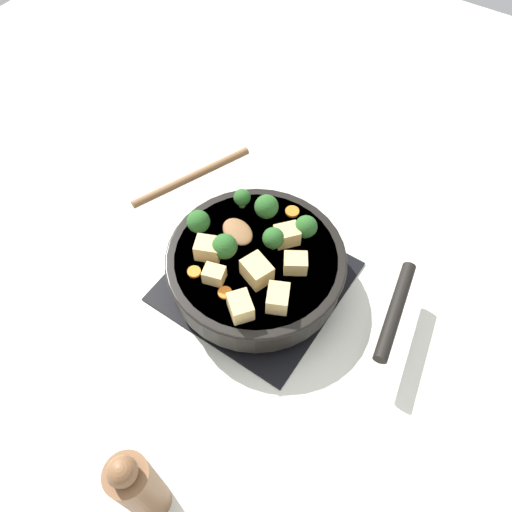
{
  "coord_description": "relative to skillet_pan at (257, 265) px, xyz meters",
  "views": [
    {
      "loc": [
        -0.42,
        -0.28,
        0.82
      ],
      "look_at": [
        0.0,
        0.0,
        0.09
      ],
      "focal_mm": 35.0,
      "sensor_mm": 36.0,
      "label": 1
    }
  ],
  "objects": [
    {
      "name": "broccoli_floret_east_rim",
      "position": [
        0.08,
        0.09,
        0.05
      ],
      "size": [
        0.03,
        0.03,
        0.04
      ],
      "color": "#709956",
      "rests_on": "skillet_pan"
    },
    {
      "name": "ground_plane",
      "position": [
        -0.0,
        0.0,
        -0.06
      ],
      "size": [
        2.4,
        2.4,
        0.0
      ],
      "primitive_type": "plane",
      "color": "silver"
    },
    {
      "name": "broccoli_floret_west_rim",
      "position": [
        -0.03,
        0.05,
        0.06
      ],
      "size": [
        0.05,
        0.05,
        0.05
      ],
      "color": "#709956",
      "rests_on": "skillet_pan"
    },
    {
      "name": "front_burner_grate",
      "position": [
        -0.0,
        0.0,
        -0.05
      ],
      "size": [
        0.31,
        0.31,
        0.03
      ],
      "color": "black",
      "rests_on": "ground_plane"
    },
    {
      "name": "carrot_slice_near_center",
      "position": [
        -0.09,
        -0.0,
        0.03
      ],
      "size": [
        0.02,
        0.02,
        0.01
      ],
      "primitive_type": "cylinder",
      "color": "orange",
      "rests_on": "skillet_pan"
    },
    {
      "name": "tofu_cube_center_large",
      "position": [
        -0.06,
        -0.08,
        0.04
      ],
      "size": [
        0.06,
        0.05,
        0.04
      ],
      "primitive_type": "cube",
      "rotation": [
        0.0,
        0.0,
        0.45
      ],
      "color": "#DBB770",
      "rests_on": "skillet_pan"
    },
    {
      "name": "skillet_pan",
      "position": [
        0.0,
        0.0,
        0.0
      ],
      "size": [
        0.33,
        0.45,
        0.06
      ],
      "color": "black",
      "rests_on": "front_burner_grate"
    },
    {
      "name": "carrot_slice_orange_thin",
      "position": [
        -0.09,
        0.07,
        0.03
      ],
      "size": [
        0.02,
        0.02,
        0.01
      ],
      "primitive_type": "cylinder",
      "color": "orange",
      "rests_on": "skillet_pan"
    },
    {
      "name": "broccoli_floret_center_top",
      "position": [
        0.03,
        -0.01,
        0.05
      ],
      "size": [
        0.04,
        0.04,
        0.05
      ],
      "color": "#709956",
      "rests_on": "skillet_pan"
    },
    {
      "name": "tofu_cube_west_chunk",
      "position": [
        -0.04,
        -0.02,
        0.05
      ],
      "size": [
        0.05,
        0.06,
        0.04
      ],
      "primitive_type": "cube",
      "rotation": [
        0.0,
        0.0,
        1.22
      ],
      "color": "#DBB770",
      "rests_on": "skillet_pan"
    },
    {
      "name": "broccoli_floret_near_spoon",
      "position": [
        0.09,
        0.04,
        0.06
      ],
      "size": [
        0.04,
        0.04,
        0.05
      ],
      "color": "#709956",
      "rests_on": "skillet_pan"
    },
    {
      "name": "tofu_cube_back_piece",
      "position": [
        -0.08,
        0.03,
        0.04
      ],
      "size": [
        0.04,
        0.04,
        0.03
      ],
      "primitive_type": "cube",
      "rotation": [
        0.0,
        0.0,
        1.87
      ],
      "color": "#DBB770",
      "rests_on": "skillet_pan"
    },
    {
      "name": "tofu_cube_mid_small",
      "position": [
        -0.04,
        0.07,
        0.04
      ],
      "size": [
        0.05,
        0.06,
        0.04
      ],
      "primitive_type": "cube",
      "rotation": [
        0.0,
        0.0,
        1.98
      ],
      "color": "#DBB770",
      "rests_on": "skillet_pan"
    },
    {
      "name": "tofu_cube_east_chunk",
      "position": [
        0.06,
        -0.02,
        0.04
      ],
      "size": [
        0.05,
        0.05,
        0.03
      ],
      "primitive_type": "cube",
      "rotation": [
        0.0,
        0.0,
        5.59
      ],
      "color": "#DBB770",
      "rests_on": "skillet_pan"
    },
    {
      "name": "tofu_cube_front_piece",
      "position": [
        0.02,
        -0.07,
        0.04
      ],
      "size": [
        0.05,
        0.05,
        0.03
      ],
      "primitive_type": "cube",
      "rotation": [
        0.0,
        0.0,
        5.28
      ],
      "color": "#DBB770",
      "rests_on": "skillet_pan"
    },
    {
      "name": "carrot_slice_edge_slice",
      "position": [
        0.12,
        0.01,
        0.03
      ],
      "size": [
        0.03,
        0.03,
        0.01
      ],
      "primitive_type": "cylinder",
      "color": "orange",
      "rests_on": "skillet_pan"
    },
    {
      "name": "wooden_spoon",
      "position": [
        0.06,
        0.15,
        0.03
      ],
      "size": [
        0.25,
        0.25,
        0.02
      ],
      "color": "brown",
      "rests_on": "skillet_pan"
    },
    {
      "name": "broccoli_floret_north_edge",
      "position": [
        -0.01,
        0.12,
        0.05
      ],
      "size": [
        0.04,
        0.04,
        0.05
      ],
      "color": "#709956",
      "rests_on": "skillet_pan"
    },
    {
      "name": "tofu_cube_near_handle",
      "position": [
        -0.11,
        -0.04,
        0.04
      ],
      "size": [
        0.05,
        0.06,
        0.04
      ],
      "primitive_type": "cube",
      "rotation": [
        0.0,
        0.0,
        0.92
      ],
      "color": "#DBB770",
      "rests_on": "skillet_pan"
    },
    {
      "name": "pepper_mill",
      "position": [
        -0.4,
        -0.09,
        0.04
      ],
      "size": [
        0.06,
        0.06,
        0.23
      ],
      "color": "brown",
      "rests_on": "ground_plane"
    },
    {
      "name": "broccoli_floret_south_cluster",
      "position": [
        0.09,
        -0.05,
        0.05
      ],
      "size": [
        0.04,
        0.04,
        0.05
      ],
      "color": "#709956",
      "rests_on": "skillet_pan"
    }
  ]
}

